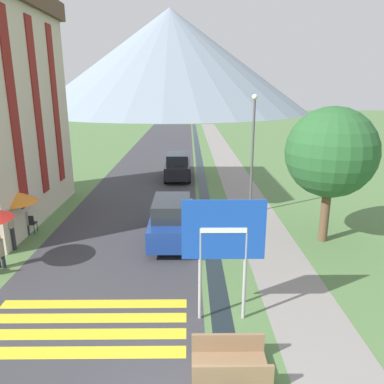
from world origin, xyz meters
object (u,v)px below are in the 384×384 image
Objects in this scene: cafe_chair_middle at (7,234)px; cafe_umbrella_middle_orange at (13,196)px; footbridge at (230,365)px; tree_by_path at (331,153)px; cafe_chair_far_right at (30,222)px; person_seated_far at (24,220)px; road_sign at (223,240)px; parked_car_far at (178,166)px; parked_car_near at (172,219)px; person_standing_terrace at (9,225)px; streetlamp at (253,146)px.

cafe_umbrella_middle_orange reaches higher than cafe_chair_middle.
tree_by_path is at bearing 58.15° from footbridge.
cafe_chair_far_right is 0.67× the size of person_seated_far.
tree_by_path reaches higher than cafe_chair_middle.
parked_car_far is (-1.66, 16.32, -1.42)m from road_sign.
road_sign reaches higher than cafe_chair_middle.
cafe_chair_far_right is at bearing 132.88° from footbridge.
road_sign is 7.31m from tree_by_path.
footbridge is 0.39× the size of parked_car_near.
parked_car_near is at bearing 101.85° from footbridge.
parked_car_far is 2.27× the size of person_standing_terrace.
parked_car_far is 13.11m from cafe_chair_middle.
streetlamp is (2.22, 9.07, 1.10)m from road_sign.
cafe_chair_middle is at bearing -158.26° from streetlamp.
streetlamp is at bearing 23.82° from person_standing_terrace.
parked_car_near is at bearing 179.15° from tree_by_path.
person_seated_far is (-6.28, -10.20, -0.21)m from parked_car_far.
footbridge is 11.29m from cafe_umbrella_middle_orange.
streetlamp reaches higher than footbridge.
parked_car_far is 4.77× the size of cafe_chair_far_right.
footbridge is 11.82m from streetlamp.
footbridge is at bearing -40.49° from person_standing_terrace.
cafe_chair_far_right and cafe_chair_middle have the same top height.
cafe_umbrella_middle_orange is at bearing 82.14° from cafe_chair_middle.
road_sign is 1.92× the size of person_standing_terrace.
cafe_chair_middle is (-6.48, -11.38, -0.40)m from parked_car_far.
person_seated_far is 13.00m from tree_by_path.
streetlamp is (10.01, 2.77, 2.92)m from cafe_chair_far_right.
person_standing_terrace is 0.33× the size of tree_by_path.
cafe_umbrella_middle_orange is (-6.46, 0.10, 0.99)m from parked_car_near.
streetlamp is at bearing 16.20° from person_seated_far.
parked_car_near is at bearing -5.23° from person_seated_far.
streetlamp is at bearing 17.73° from cafe_chair_far_right.
cafe_umbrella_middle_orange is 0.37× the size of streetlamp.
parked_car_far reaches higher than footbridge.
person_standing_terrace is at bearing -86.55° from person_seated_far.
cafe_chair_far_right is 0.14× the size of streetlamp.
streetlamp reaches higher than person_seated_far.
cafe_chair_middle is at bearing -174.78° from parked_car_near.
person_seated_far is (-6.35, 0.58, -0.21)m from parked_car_near.
person_standing_terrace is 11.27m from streetlamp.
person_standing_terrace is 0.30× the size of streetlamp.
cafe_umbrella_middle_orange is at bearing -120.87° from parked_car_far.
road_sign is 9.69m from cafe_chair_middle.
streetlamp is (10.07, 4.45, 2.39)m from person_standing_terrace.
cafe_umbrella_middle_orange reaches higher than person_standing_terrace.
cafe_umbrella_middle_orange is 12.86m from tree_by_path.
parked_car_far reaches higher than cafe_chair_middle.
cafe_chair_far_right is 12.90m from tree_by_path.
cafe_chair_middle is 0.68m from person_standing_terrace.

